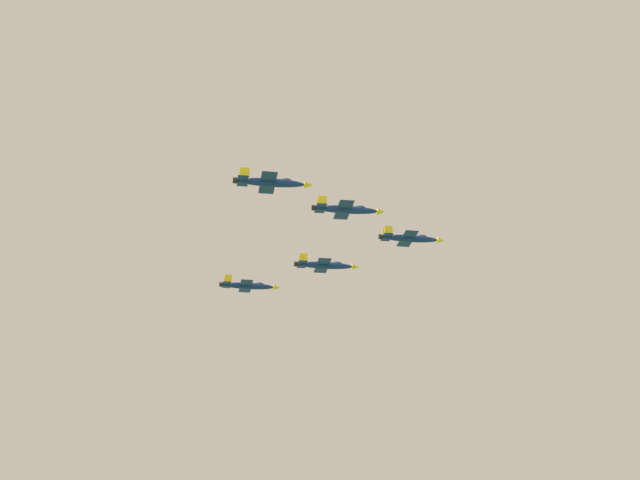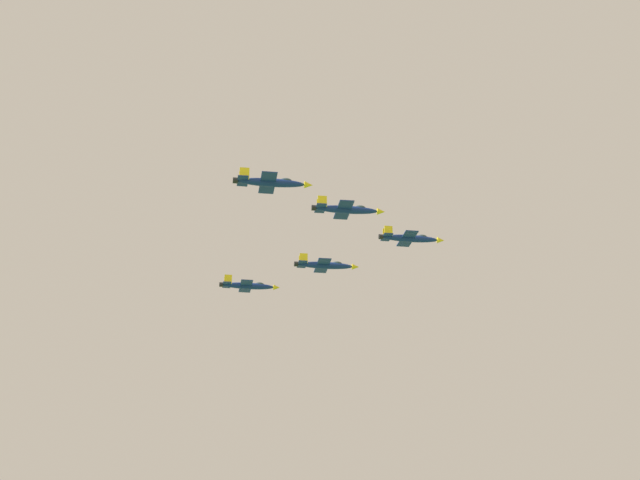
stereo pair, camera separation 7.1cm
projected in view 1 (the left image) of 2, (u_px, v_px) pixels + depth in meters
jet_lead at (410, 238)px, 218.52m from camera, size 10.17×16.74×3.52m
jet_left_wingman at (325, 265)px, 229.71m from camera, size 10.36×17.10×3.60m
jet_right_wingman at (347, 209)px, 201.10m from camera, size 10.31×17.02×3.58m
jet_left_outer at (248, 286)px, 241.32m from camera, size 10.13×16.64×3.50m
jet_right_outer at (271, 182)px, 183.04m from camera, size 10.11×16.68×3.51m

